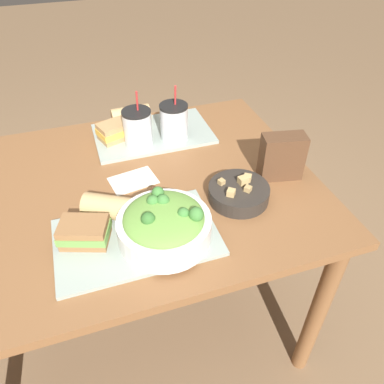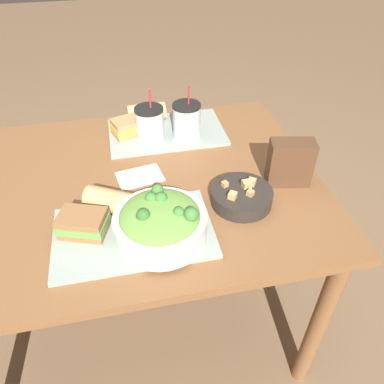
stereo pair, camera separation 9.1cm
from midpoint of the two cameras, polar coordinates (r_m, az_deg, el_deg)
ground_plane at (r=1.82m, az=-9.12°, el=-18.52°), size 12.00×12.00×0.00m
dining_table at (r=1.31m, az=-12.11°, el=-3.00°), size 1.27×0.92×0.77m
tray_near at (r=1.06m, az=-10.98°, el=-6.91°), size 0.44×0.28×0.01m
tray_far at (r=1.48m, az=-7.71°, el=8.74°), size 0.44×0.28×0.01m
salad_bowl at (r=1.00m, az=-6.83°, el=-5.00°), size 0.25×0.25×0.12m
soup_bowl at (r=1.15m, az=4.91°, el=-0.13°), size 0.19×0.19×0.07m
sandwich_near at (r=1.06m, az=-18.50°, el=-5.92°), size 0.15×0.13×0.06m
baguette_near at (r=1.10m, az=-14.36°, el=-2.40°), size 0.18×0.14×0.07m
sandwich_far at (r=1.45m, az=-13.33°, el=9.05°), size 0.15×0.12×0.06m
baguette_far at (r=1.54m, az=-10.92°, el=11.39°), size 0.15×0.07×0.07m
drink_cup_dark at (r=1.38m, az=-10.15°, el=9.37°), size 0.10×0.10×0.21m
drink_cup_red at (r=1.40m, az=-4.63°, el=10.38°), size 0.10×0.10×0.21m
chip_bag at (r=1.24m, az=11.51°, el=5.23°), size 0.15×0.09×0.15m
napkin_folded at (r=1.26m, az=-11.00°, el=1.67°), size 0.16×0.13×0.00m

